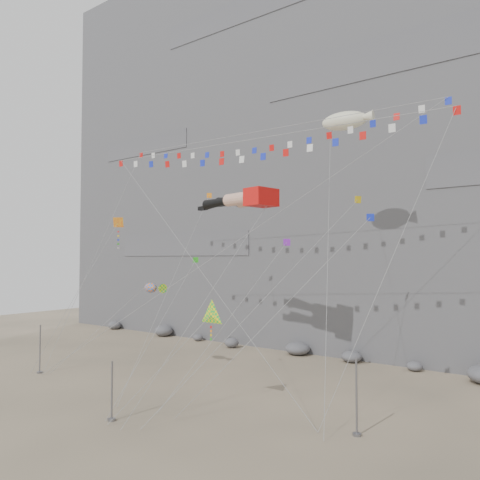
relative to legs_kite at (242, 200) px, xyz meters
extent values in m
plane|color=tan|center=(-1.49, -5.10, -15.05)|extent=(120.00, 120.00, 0.00)
cube|color=slate|center=(-1.49, 26.90, 9.95)|extent=(80.00, 28.00, 50.00)
cylinder|color=slate|center=(-15.90, -8.63, -12.92)|extent=(0.12, 0.12, 4.26)
cylinder|color=slate|center=(-0.87, -12.63, -13.20)|extent=(0.12, 0.12, 3.70)
cylinder|color=slate|center=(12.41, -5.88, -12.85)|extent=(0.12, 0.12, 4.39)
cube|color=red|center=(2.19, -0.39, 0.01)|extent=(2.17, 2.70, 1.43)
cylinder|color=#E3A88D|center=(0.00, -0.72, 0.01)|extent=(2.58, 1.48, 1.06)
sphere|color=black|center=(-1.19, -0.50, 0.01)|extent=(0.97, 0.97, 0.97)
cone|color=black|center=(-2.60, -0.24, -0.08)|extent=(3.01, 1.39, 0.99)
cube|color=black|center=(-4.50, 0.11, -0.40)|extent=(1.00, 0.58, 0.35)
cylinder|color=#E3A88D|center=(0.26, 0.69, 0.01)|extent=(2.58, 1.48, 1.06)
sphere|color=black|center=(-0.93, 0.91, 0.01)|extent=(0.97, 0.97, 0.97)
cone|color=black|center=(-2.34, 1.17, 0.14)|extent=(3.03, 1.39, 1.06)
cube|color=black|center=(-4.24, 1.52, 0.04)|extent=(1.00, 0.58, 0.35)
cylinder|color=gray|center=(1.60, -6.93, -7.50)|extent=(0.03, 0.03, 19.94)
cube|color=slate|center=(1.01, -13.47, -15.00)|extent=(0.16, 0.16, 0.10)
cylinder|color=gray|center=(-7.45, -3.06, -4.27)|extent=(0.03, 0.03, 28.87)
cube|color=slate|center=(-15.23, -8.77, -15.00)|extent=(0.16, 0.16, 0.10)
cylinder|color=gray|center=(6.47, -4.48, -5.32)|extent=(0.03, 0.03, 21.47)
cube|color=slate|center=(10.45, -6.86, -15.00)|extent=(0.16, 0.16, 0.10)
cylinder|color=gray|center=(-14.66, -5.89, -8.22)|extent=(0.03, 0.03, 15.49)
cube|color=slate|center=(-16.46, -9.18, -15.00)|extent=(0.16, 0.16, 0.10)
cylinder|color=gray|center=(-11.40, -5.61, -11.26)|extent=(0.03, 0.03, 11.47)
cube|color=slate|center=(-14.70, -8.44, -15.00)|extent=(0.16, 0.16, 0.10)
cylinder|color=gray|center=(1.23, -10.39, -11.86)|extent=(0.03, 0.03, 9.19)
cube|color=slate|center=(-0.37, -13.35, -15.00)|extent=(0.16, 0.16, 0.10)
cylinder|color=gray|center=(9.37, -1.86, -4.29)|extent=(0.03, 0.03, 24.85)
cube|color=slate|center=(11.32, -7.86, -15.00)|extent=(0.16, 0.16, 0.10)
cylinder|color=gray|center=(-4.47, -3.84, -6.88)|extent=(0.03, 0.03, 21.71)
cube|color=slate|center=(-2.64, -10.80, -15.00)|extent=(0.16, 0.16, 0.10)
cylinder|color=gray|center=(2.63, -5.38, -9.34)|extent=(0.03, 0.03, 15.34)
cube|color=slate|center=(0.55, -10.12, -15.00)|extent=(0.16, 0.16, 0.10)
cylinder|color=gray|center=(-1.86, -7.89, -10.02)|extent=(0.03, 0.03, 14.30)
cube|color=slate|center=(-1.03, -12.96, -15.00)|extent=(0.16, 0.16, 0.10)
cylinder|color=gray|center=(5.34, -4.66, -7.64)|extent=(0.03, 0.03, 22.89)
cube|color=slate|center=(1.84, -12.69, -15.00)|extent=(0.16, 0.16, 0.10)
cylinder|color=gray|center=(6.96, -5.97, -8.61)|extent=(0.03, 0.03, 18.04)
cube|color=slate|center=(2.11, -10.10, -15.00)|extent=(0.16, 0.16, 0.10)
camera|label=1|loc=(23.15, -31.61, -4.95)|focal=35.00mm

